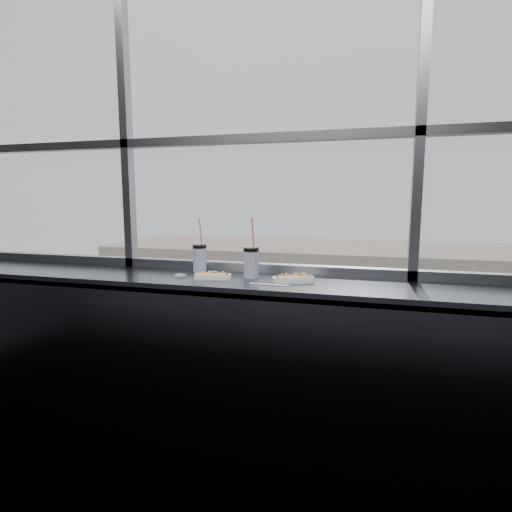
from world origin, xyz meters
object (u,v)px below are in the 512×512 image
(car_near_c, at_px, (320,434))
(tree_right, at_px, (508,338))
(hotdog_tray_right, at_px, (293,279))
(tree_center, at_px, (364,323))
(car_near_a, at_px, (124,401))
(car_near_d, at_px, (470,458))
(pedestrian_b, at_px, (348,353))
(wrapper, at_px, (180,275))
(pedestrian_d, at_px, (490,364))
(tree_left, at_px, (252,316))
(car_far_a, at_px, (216,353))
(soda_cup_left, at_px, (200,256))
(loose_straw, at_px, (269,285))
(car_far_b, at_px, (384,372))
(pedestrian_c, at_px, (411,352))
(hotdog_tray_left, at_px, (213,276))
(pedestrian_a, at_px, (282,339))
(soda_cup_right, at_px, (251,260))

(car_near_c, xyz_separation_m, tree_right, (11.71, 12.00, 1.94))
(hotdog_tray_right, height_order, tree_center, hotdog_tray_right)
(car_near_a, xyz_separation_m, car_near_d, (17.97, 0.00, -0.16))
(pedestrian_b, bearing_deg, car_near_a, -46.48)
(wrapper, relative_size, car_near_d, 0.02)
(pedestrian_d, distance_m, tree_left, 17.68)
(car_near_d, relative_size, pedestrian_b, 3.04)
(wrapper, height_order, car_far_a, wrapper)
(car_near_d, xyz_separation_m, car_near_c, (-6.80, 0.00, 0.02))
(soda_cup_left, distance_m, loose_straw, 0.66)
(loose_straw, relative_size, car_far_b, 0.04)
(car_far_a, relative_size, pedestrian_c, 3.10)
(pedestrian_b, bearing_deg, hotdog_tray_right, 1.36)
(hotdog_tray_left, height_order, pedestrian_a, hotdog_tray_left)
(car_near_c, xyz_separation_m, pedestrian_c, (5.47, 12.34, 0.12))
(wrapper, height_order, car_near_d, wrapper)
(hotdog_tray_left, distance_m, car_far_a, 28.37)
(hotdog_tray_left, relative_size, tree_right, 0.05)
(hotdog_tray_right, xyz_separation_m, pedestrian_b, (-0.66, 27.71, -11.16))
(pedestrian_a, relative_size, pedestrian_b, 1.01)
(pedestrian_a, xyz_separation_m, tree_right, (16.36, -0.96, 1.98))
(loose_straw, xyz_separation_m, car_far_b, (1.99, 24.42, -10.92))
(hotdog_tray_right, distance_m, loose_straw, 0.17)
(loose_straw, bearing_deg, tree_right, 72.13)
(hotdog_tray_right, distance_m, pedestrian_b, 29.88)
(car_far_b, bearing_deg, tree_right, -64.93)
(car_near_a, xyz_separation_m, pedestrian_a, (6.51, 12.96, -0.19))
(wrapper, height_order, pedestrian_a, wrapper)
(pedestrian_b, distance_m, tree_left, 8.11)
(car_near_d, bearing_deg, hotdog_tray_left, 153.35)
(soda_cup_right, distance_m, pedestrian_c, 30.91)
(car_near_d, relative_size, tree_left, 1.23)
(pedestrian_c, bearing_deg, soda_cup_left, -99.31)
(pedestrian_d, height_order, tree_left, tree_left)
(pedestrian_a, distance_m, tree_right, 16.51)
(soda_cup_right, bearing_deg, pedestrian_a, 101.35)
(loose_straw, relative_size, car_far_a, 0.04)
(car_far_b, distance_m, pedestrian_c, 4.82)
(hotdog_tray_left, xyz_separation_m, wrapper, (-0.23, 0.02, -0.01))
(car_far_a, height_order, tree_center, tree_center)
(hotdog_tray_left, relative_size, wrapper, 2.52)
(tree_right, bearing_deg, car_far_a, -168.90)
(hotdog_tray_right, height_order, loose_straw, hotdog_tray_right)
(hotdog_tray_right, height_order, pedestrian_c, hotdog_tray_right)
(hotdog_tray_left, height_order, pedestrian_d, hotdog_tray_left)
(pedestrian_a, bearing_deg, tree_left, 22.46)
(soda_cup_left, relative_size, pedestrian_b, 0.20)
(car_near_d, distance_m, tree_right, 13.11)
(wrapper, distance_m, pedestrian_a, 31.78)
(car_near_a, relative_size, tree_right, 1.51)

